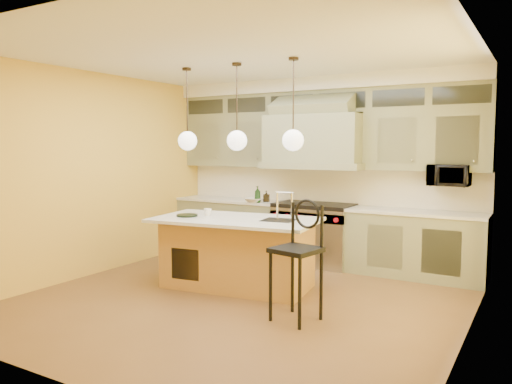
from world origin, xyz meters
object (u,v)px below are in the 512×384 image
Objects in this scene: kitchen_island at (238,251)px; microwave at (449,175)px; range at (314,233)px; counter_stool at (298,251)px.

microwave is at bearing 30.50° from kitchen_island.
kitchen_island reaches higher than range.
microwave is (1.08, 2.52, 0.71)m from counter_stool.
microwave reaches higher than counter_stool.
counter_stool is at bearing -113.19° from microwave.
counter_stool is (0.87, -2.41, 0.25)m from range.
range is 0.93× the size of counter_stool.
range is 2.58m from counter_stool.
kitchen_island is at bearing -101.41° from range.
range is 0.54× the size of kitchen_island.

